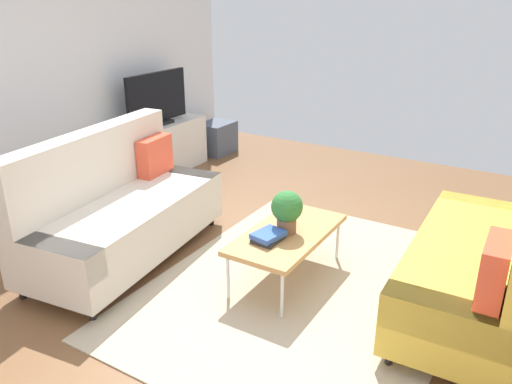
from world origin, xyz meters
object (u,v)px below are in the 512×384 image
object	(u,v)px
couch_beige	(120,209)
potted_plant	(287,209)
coffee_table	(287,235)
tv	(157,99)
storage_trunk	(217,138)
vase_0	(120,128)
couch_green	(487,260)
bottle_0	(136,125)
table_book_0	(268,239)
tv_console	(160,149)

from	to	relation	value
couch_beige	potted_plant	size ratio (longest dim) A/B	5.82
coffee_table	tv	xyz separation A→B (m)	(1.43, 2.57, 0.56)
couch_beige	coffee_table	xyz separation A→B (m)	(0.40, -1.42, -0.05)
storage_trunk	potted_plant	world-z (taller)	potted_plant
coffee_table	vase_0	distance (m)	2.79
tv	vase_0	distance (m)	0.63
storage_trunk	vase_0	xyz separation A→B (m)	(-1.68, 0.15, 0.50)
couch_green	bottle_0	world-z (taller)	couch_green
couch_green	bottle_0	distance (m)	4.05
coffee_table	storage_trunk	size ratio (longest dim) A/B	2.12
couch_green	vase_0	bearing A→B (deg)	80.39
potted_plant	table_book_0	bearing A→B (deg)	166.51
coffee_table	table_book_0	xyz separation A→B (m)	(-0.21, 0.05, 0.04)
couch_beige	vase_0	world-z (taller)	couch_beige
tv	tv_console	bearing A→B (deg)	90.00
coffee_table	tv	bearing A→B (deg)	60.94
couch_beige	couch_green	distance (m)	2.92
table_book_0	vase_0	world-z (taller)	vase_0
couch_green	table_book_0	size ratio (longest dim) A/B	8.02
tv_console	tv	bearing A→B (deg)	-90.00
table_book_0	vase_0	distance (m)	2.81
vase_0	couch_green	bearing A→B (deg)	-97.86
tv	vase_0	xyz separation A→B (m)	(-0.58, 0.07, -0.23)
couch_green	potted_plant	size ratio (longest dim) A/B	5.64
tv_console	coffee_table	bearing A→B (deg)	-118.88
tv	bottle_0	bearing A→B (deg)	-177.20
table_book_0	bottle_0	size ratio (longest dim) A/B	1.35
coffee_table	table_book_0	distance (m)	0.22
couch_green	vase_0	distance (m)	4.11
tv_console	storage_trunk	size ratio (longest dim) A/B	2.69
couch_beige	couch_green	bearing A→B (deg)	96.49
couch_beige	bottle_0	bearing A→B (deg)	-148.43
coffee_table	storage_trunk	xyz separation A→B (m)	(2.53, 2.49, -0.17)
tv	table_book_0	world-z (taller)	tv
coffee_table	storage_trunk	world-z (taller)	storage_trunk
tv_console	bottle_0	world-z (taller)	bottle_0
bottle_0	storage_trunk	bearing A→B (deg)	-2.28
coffee_table	tv_console	xyz separation A→B (m)	(1.43, 2.59, -0.07)
potted_plant	table_book_0	world-z (taller)	potted_plant
storage_trunk	bottle_0	world-z (taller)	bottle_0
tv_console	couch_green	bearing A→B (deg)	-105.87
couch_green	tv_console	bearing A→B (deg)	72.38
couch_green	tv_console	world-z (taller)	couch_green
couch_green	tv	world-z (taller)	tv
table_book_0	coffee_table	bearing A→B (deg)	-14.25
couch_green	coffee_table	bearing A→B (deg)	99.74
couch_beige	storage_trunk	size ratio (longest dim) A/B	3.82
coffee_table	storage_trunk	distance (m)	3.55
couch_beige	table_book_0	xyz separation A→B (m)	(0.19, -1.37, -0.01)
couch_beige	storage_trunk	xyz separation A→B (m)	(2.92, 1.07, -0.22)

